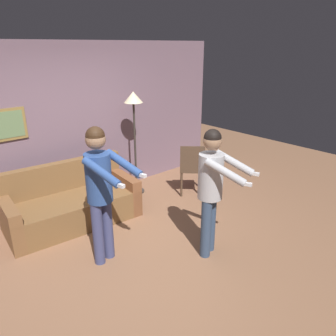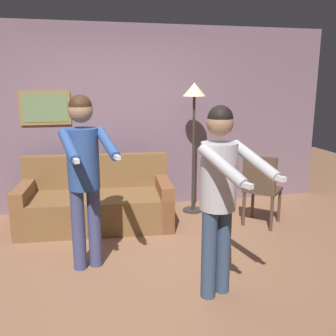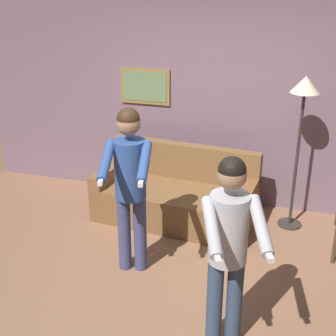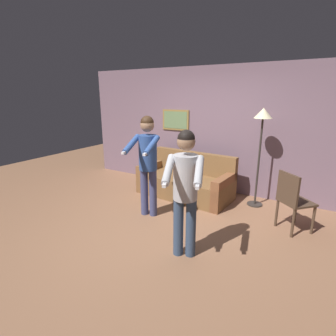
{
  "view_description": "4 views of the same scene",
  "coord_description": "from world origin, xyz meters",
  "px_view_note": "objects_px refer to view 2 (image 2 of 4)",
  "views": [
    {
      "loc": [
        -2.13,
        -2.89,
        2.53
      ],
      "look_at": [
        0.17,
        -0.29,
        1.22
      ],
      "focal_mm": 35.0,
      "sensor_mm": 36.0,
      "label": 1
    },
    {
      "loc": [
        -0.43,
        -3.33,
        1.82
      ],
      "look_at": [
        0.33,
        -0.03,
        1.04
      ],
      "focal_mm": 40.0,
      "sensor_mm": 36.0,
      "label": 2
    },
    {
      "loc": [
        1.08,
        -3.57,
        2.85
      ],
      "look_at": [
        0.03,
        -0.08,
        1.3
      ],
      "focal_mm": 50.0,
      "sensor_mm": 36.0,
      "label": 3
    },
    {
      "loc": [
        1.99,
        -3.24,
        2.03
      ],
      "look_at": [
        0.25,
        -0.28,
        1.07
      ],
      "focal_mm": 28.0,
      "sensor_mm": 36.0,
      "label": 4
    }
  ],
  "objects_px": {
    "couch": "(96,204)",
    "person_standing_left": "(84,167)",
    "torchiere_lamp": "(194,106)",
    "person_standing_right": "(220,186)",
    "dining_chair_distant": "(261,186)"
  },
  "relations": [
    {
      "from": "torchiere_lamp",
      "to": "dining_chair_distant",
      "type": "xyz_separation_m",
      "value": [
        0.67,
        -0.74,
        -0.96
      ]
    },
    {
      "from": "couch",
      "to": "torchiere_lamp",
      "type": "height_order",
      "value": "torchiere_lamp"
    },
    {
      "from": "torchiere_lamp",
      "to": "person_standing_right",
      "type": "bearing_deg",
      "value": -101.1
    },
    {
      "from": "couch",
      "to": "dining_chair_distant",
      "type": "bearing_deg",
      "value": -13.98
    },
    {
      "from": "couch",
      "to": "person_standing_left",
      "type": "xyz_separation_m",
      "value": [
        -0.13,
        -1.16,
        0.76
      ]
    },
    {
      "from": "couch",
      "to": "person_standing_left",
      "type": "relative_size",
      "value": 1.15
    },
    {
      "from": "person_standing_right",
      "to": "person_standing_left",
      "type": "bearing_deg",
      "value": 145.2
    },
    {
      "from": "couch",
      "to": "torchiere_lamp",
      "type": "bearing_deg",
      "value": 9.63
    },
    {
      "from": "person_standing_right",
      "to": "dining_chair_distant",
      "type": "xyz_separation_m",
      "value": [
        1.09,
        1.4,
        -0.46
      ]
    },
    {
      "from": "dining_chair_distant",
      "to": "torchiere_lamp",
      "type": "bearing_deg",
      "value": 132.41
    },
    {
      "from": "couch",
      "to": "dining_chair_distant",
      "type": "xyz_separation_m",
      "value": [
        2.04,
        -0.51,
        0.25
      ]
    },
    {
      "from": "couch",
      "to": "person_standing_left",
      "type": "height_order",
      "value": "person_standing_left"
    },
    {
      "from": "person_standing_right",
      "to": "dining_chair_distant",
      "type": "bearing_deg",
      "value": 51.92
    },
    {
      "from": "couch",
      "to": "dining_chair_distant",
      "type": "height_order",
      "value": "dining_chair_distant"
    },
    {
      "from": "person_standing_right",
      "to": "torchiere_lamp",
      "type": "bearing_deg",
      "value": 78.9
    }
  ]
}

